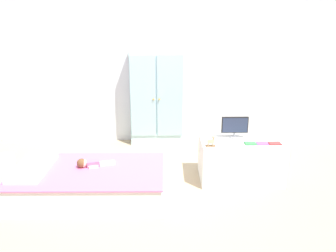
# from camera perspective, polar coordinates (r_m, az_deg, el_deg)

# --- Properties ---
(ground_plane) EXTENTS (10.00, 10.00, 0.02)m
(ground_plane) POSITION_cam_1_polar(r_m,az_deg,el_deg) (3.77, -1.35, -10.39)
(ground_plane) COLOR tan
(back_wall) EXTENTS (6.40, 0.05, 2.70)m
(back_wall) POSITION_cam_1_polar(r_m,az_deg,el_deg) (4.93, -1.20, 12.76)
(back_wall) COLOR silver
(back_wall) RESTS_ON ground_plane
(bed) EXTENTS (1.53, 0.93, 0.28)m
(bed) POSITION_cam_1_polar(r_m,az_deg,el_deg) (3.67, -12.89, -9.11)
(bed) COLOR white
(bed) RESTS_ON ground_plane
(pillow) EXTENTS (0.32, 0.67, 0.05)m
(pillow) POSITION_cam_1_polar(r_m,az_deg,el_deg) (3.76, -21.58, -6.46)
(pillow) COLOR silver
(pillow) RESTS_ON bed
(doll) EXTENTS (0.39, 0.16, 0.10)m
(doll) POSITION_cam_1_polar(r_m,az_deg,el_deg) (3.66, -13.03, -6.07)
(doll) COLOR #D6668E
(doll) RESTS_ON bed
(wardrobe) EXTENTS (0.74, 0.27, 1.38)m
(wardrobe) POSITION_cam_1_polar(r_m,az_deg,el_deg) (4.86, -1.90, 4.84)
(wardrobe) COLOR silver
(wardrobe) RESTS_ON ground_plane
(tv_stand) EXTENTS (0.90, 0.53, 0.46)m
(tv_stand) POSITION_cam_1_polar(r_m,az_deg,el_deg) (3.96, 11.94, -5.53)
(tv_stand) COLOR silver
(tv_stand) RESTS_ON ground_plane
(tv_monitor) EXTENTS (0.30, 0.10, 0.24)m
(tv_monitor) POSITION_cam_1_polar(r_m,az_deg,el_deg) (3.90, 11.06, 0.04)
(tv_monitor) COLOR #99999E
(tv_monitor) RESTS_ON tv_stand
(rocking_horse_toy) EXTENTS (0.10, 0.04, 0.12)m
(rocking_horse_toy) POSITION_cam_1_polar(r_m,az_deg,el_deg) (3.62, 7.25, -2.51)
(rocking_horse_toy) COLOR #8E6642
(rocking_horse_toy) RESTS_ON tv_stand
(book_green) EXTENTS (0.12, 0.09, 0.02)m
(book_green) POSITION_cam_1_polar(r_m,az_deg,el_deg) (3.78, 13.53, -2.84)
(book_green) COLOR #429E51
(book_green) RESTS_ON tv_stand
(book_purple) EXTENTS (0.12, 0.09, 0.01)m
(book_purple) POSITION_cam_1_polar(r_m,az_deg,el_deg) (3.81, 15.43, -2.84)
(book_purple) COLOR #8E51B2
(book_purple) RESTS_ON tv_stand
(book_red) EXTENTS (0.13, 0.09, 0.01)m
(book_red) POSITION_cam_1_polar(r_m,az_deg,el_deg) (3.85, 17.33, -2.78)
(book_red) COLOR #CC3838
(book_red) RESTS_ON tv_stand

